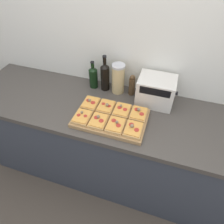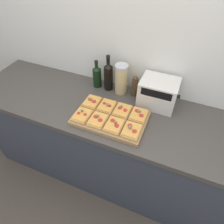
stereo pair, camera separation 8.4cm
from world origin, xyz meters
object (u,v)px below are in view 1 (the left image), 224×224
at_px(wine_bottle, 105,76).
at_px(pepper_mill, 132,85).
at_px(toaster_oven, 156,91).
at_px(olive_oil_bottle, 93,77).
at_px(grain_jar_tall, 118,79).
at_px(cutting_board, 111,118).

height_order(wine_bottle, pepper_mill, wine_bottle).
xyz_separation_m(pepper_mill, toaster_oven, (0.20, -0.04, 0.02)).
bearing_deg(olive_oil_bottle, grain_jar_tall, 0.00).
relative_size(olive_oil_bottle, wine_bottle, 0.78).
bearing_deg(wine_bottle, cutting_board, -64.58).
bearing_deg(cutting_board, grain_jar_tall, 98.19).
distance_m(olive_oil_bottle, pepper_mill, 0.34).
height_order(olive_oil_bottle, toaster_oven, olive_oil_bottle).
bearing_deg(cutting_board, toaster_oven, 48.50).
xyz_separation_m(wine_bottle, pepper_mill, (0.23, -0.00, -0.04)).
relative_size(cutting_board, grain_jar_tall, 2.04).
bearing_deg(pepper_mill, grain_jar_tall, 180.00).
distance_m(wine_bottle, grain_jar_tall, 0.11).
bearing_deg(toaster_oven, olive_oil_bottle, 175.68).
bearing_deg(toaster_oven, wine_bottle, 174.62).
bearing_deg(pepper_mill, toaster_oven, -11.53).
xyz_separation_m(cutting_board, pepper_mill, (0.07, 0.34, 0.08)).
relative_size(cutting_board, toaster_oven, 1.72).
relative_size(cutting_board, pepper_mill, 2.81).
bearing_deg(olive_oil_bottle, toaster_oven, -4.32).
bearing_deg(pepper_mill, wine_bottle, 180.00).
xyz_separation_m(olive_oil_bottle, pepper_mill, (0.34, -0.00, -0.01)).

